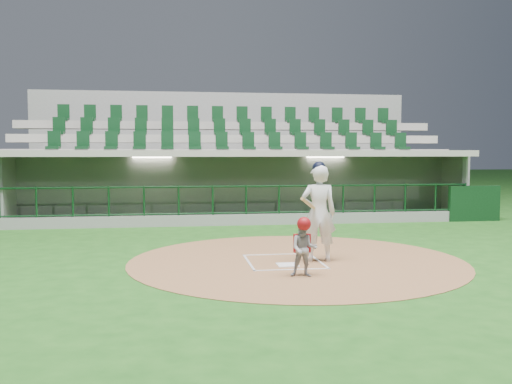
{
  "coord_description": "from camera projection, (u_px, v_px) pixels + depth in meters",
  "views": [
    {
      "loc": [
        -2.33,
        -12.07,
        2.34
      ],
      "look_at": [
        -0.17,
        2.6,
        1.3
      ],
      "focal_mm": 40.0,
      "sensor_mm": 36.0,
      "label": 1
    }
  ],
  "objects": [
    {
      "name": "batter",
      "position": [
        318.0,
        212.0,
        12.12
      ],
      "size": [
        0.94,
        0.93,
        2.13
      ],
      "color": "white",
      "rests_on": "dirt_circle"
    },
    {
      "name": "dugout_structure",
      "position": [
        240.0,
        192.0,
        20.07
      ],
      "size": [
        16.4,
        3.7,
        3.0
      ],
      "color": "slate",
      "rests_on": "ground"
    },
    {
      "name": "home_plate",
      "position": [
        288.0,
        265.0,
        11.72
      ],
      "size": [
        0.43,
        0.43,
        0.02
      ],
      "primitive_type": "cube",
      "color": "white",
      "rests_on": "dirt_circle"
    },
    {
      "name": "seating_deck",
      "position": [
        230.0,
        175.0,
        23.08
      ],
      "size": [
        17.0,
        6.72,
        5.15
      ],
      "color": "slate",
      "rests_on": "ground"
    },
    {
      "name": "dirt_circle",
      "position": [
        297.0,
        261.0,
        12.26
      ],
      "size": [
        7.2,
        7.2,
        0.01
      ],
      "primitive_type": "cylinder",
      "color": "brown",
      "rests_on": "ground"
    },
    {
      "name": "ground",
      "position": [
        281.0,
        260.0,
        12.41
      ],
      "size": [
        120.0,
        120.0,
        0.0
      ],
      "primitive_type": "plane",
      "color": "#1B4D16",
      "rests_on": "ground"
    },
    {
      "name": "batter_box_chalk",
      "position": [
        284.0,
        261.0,
        12.11
      ],
      "size": [
        1.55,
        1.8,
        0.01
      ],
      "color": "silver",
      "rests_on": "ground"
    },
    {
      "name": "catcher",
      "position": [
        304.0,
        247.0,
        10.63
      ],
      "size": [
        0.58,
        0.5,
        1.12
      ],
      "color": "#98989D",
      "rests_on": "dirt_circle"
    }
  ]
}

